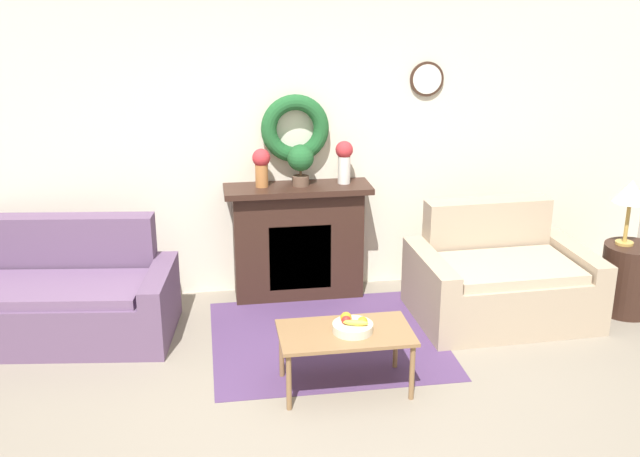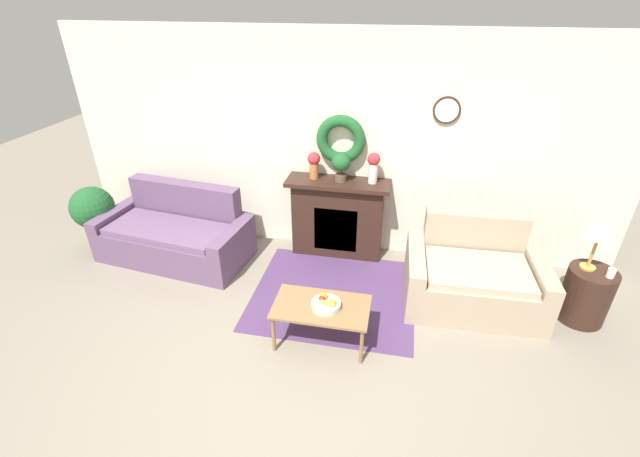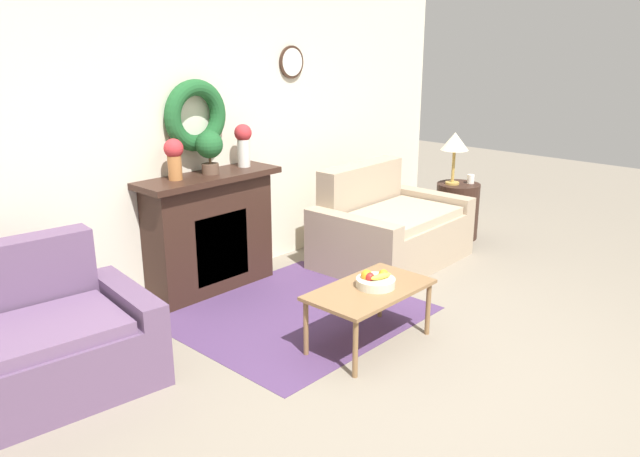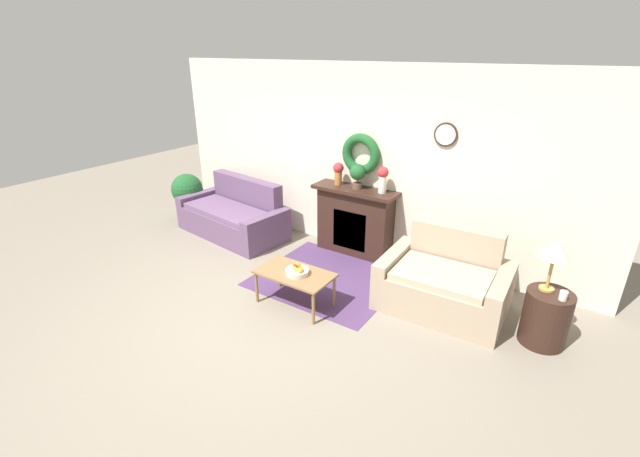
% 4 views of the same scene
% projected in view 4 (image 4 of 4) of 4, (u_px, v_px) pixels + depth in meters
% --- Properties ---
extents(ground_plane, '(16.00, 16.00, 0.00)m').
position_uv_depth(ground_plane, '(249.00, 326.00, 4.77)').
color(ground_plane, gray).
extents(floor_rug, '(1.80, 1.62, 0.01)m').
position_uv_depth(floor_rug, '(328.00, 278.00, 5.76)').
color(floor_rug, '#4C335B').
rests_on(floor_rug, ground_plane).
extents(wall_back, '(6.80, 0.20, 2.70)m').
position_uv_depth(wall_back, '(361.00, 161.00, 6.15)').
color(wall_back, beige).
rests_on(wall_back, ground_plane).
extents(fireplace, '(1.26, 0.41, 1.01)m').
position_uv_depth(fireplace, '(355.00, 220.00, 6.31)').
color(fireplace, '#331E16').
rests_on(fireplace, ground_plane).
extents(couch_left, '(1.96, 1.12, 0.89)m').
position_uv_depth(couch_left, '(234.00, 216.00, 7.04)').
color(couch_left, '#604766').
rests_on(couch_left, ground_plane).
extents(loveseat_right, '(1.45, 1.04, 0.91)m').
position_uv_depth(loveseat_right, '(444.00, 282.00, 5.04)').
color(loveseat_right, tan).
rests_on(loveseat_right, ground_plane).
extents(coffee_table, '(0.91, 0.52, 0.43)m').
position_uv_depth(coffee_table, '(295.00, 276.00, 5.04)').
color(coffee_table, olive).
rests_on(coffee_table, ground_plane).
extents(fruit_bowl, '(0.28, 0.28, 0.12)m').
position_uv_depth(fruit_bowl, '(297.00, 271.00, 4.98)').
color(fruit_bowl, beige).
rests_on(fruit_bowl, coffee_table).
extents(side_table_by_loveseat, '(0.46, 0.46, 0.59)m').
position_uv_depth(side_table_by_loveseat, '(546.00, 318.00, 4.41)').
color(side_table_by_loveseat, '#331E16').
rests_on(side_table_by_loveseat, ground_plane).
extents(table_lamp, '(0.29, 0.29, 0.55)m').
position_uv_depth(table_lamp, '(555.00, 251.00, 4.19)').
color(table_lamp, '#B28E42').
rests_on(table_lamp, side_table_by_loveseat).
extents(mug, '(0.07, 0.07, 0.10)m').
position_uv_depth(mug, '(563.00, 296.00, 4.16)').
color(mug, silver).
rests_on(mug, side_table_by_loveseat).
extents(vase_on_mantel_left, '(0.15, 0.15, 0.33)m').
position_uv_depth(vase_on_mantel_left, '(338.00, 172.00, 6.19)').
color(vase_on_mantel_left, '#AD6B38').
rests_on(vase_on_mantel_left, fireplace).
extents(vase_on_mantel_right, '(0.15, 0.15, 0.37)m').
position_uv_depth(vase_on_mantel_right, '(383.00, 178.00, 5.82)').
color(vase_on_mantel_right, silver).
rests_on(vase_on_mantel_right, fireplace).
extents(potted_plant_on_mantel, '(0.23, 0.23, 0.36)m').
position_uv_depth(potted_plant_on_mantel, '(358.00, 174.00, 6.00)').
color(potted_plant_on_mantel, brown).
rests_on(potted_plant_on_mantel, fireplace).
extents(potted_plant_floor_by_couch, '(0.55, 0.55, 0.82)m').
position_uv_depth(potted_plant_floor_by_couch, '(187.00, 191.00, 7.57)').
color(potted_plant_floor_by_couch, brown).
rests_on(potted_plant_floor_by_couch, ground_plane).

